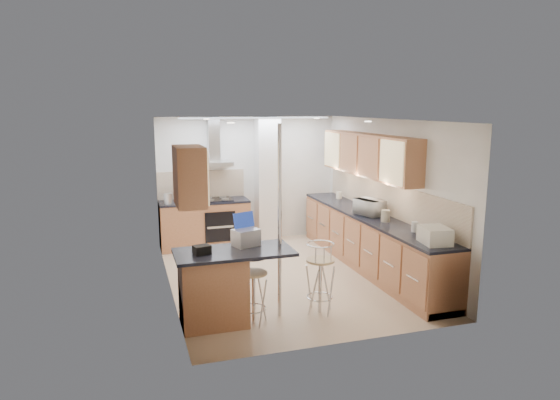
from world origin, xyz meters
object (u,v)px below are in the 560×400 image
object	(u,v)px
laptop	(246,237)
bar_stool_end	(320,278)
bar_stool_near	(254,290)
microwave	(370,207)
bread_bin	(435,235)

from	to	relation	value
laptop	bar_stool_end	bearing A→B (deg)	-33.84
bar_stool_near	bar_stool_end	distance (m)	0.93
laptop	bar_stool_end	distance (m)	1.12
microwave	bread_bin	distance (m)	1.82
bar_stool_near	bread_bin	distance (m)	2.49
laptop	bar_stool_near	world-z (taller)	laptop
microwave	bar_stool_end	distance (m)	2.15
microwave	laptop	size ratio (longest dim) A/B	1.53
microwave	bar_stool_end	world-z (taller)	microwave
microwave	bar_stool_near	world-z (taller)	microwave
bar_stool_near	microwave	bearing A→B (deg)	45.09
bread_bin	microwave	bearing A→B (deg)	99.27
microwave	laptop	bearing A→B (deg)	101.12
microwave	bar_stool_end	bearing A→B (deg)	118.81
bar_stool_near	bar_stool_end	bearing A→B (deg)	16.93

